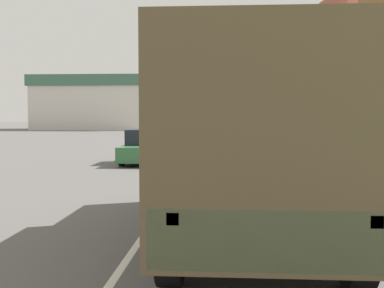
{
  "coord_description": "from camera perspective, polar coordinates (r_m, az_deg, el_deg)",
  "views": [
    {
      "loc": [
        1.41,
        0.58,
        2.1
      ],
      "look_at": [
        0.74,
        10.19,
        1.51
      ],
      "focal_mm": 45.0,
      "sensor_mm": 36.0,
      "label": 1
    }
  ],
  "objects": [
    {
      "name": "tree_far_right",
      "position": [
        27.76,
        17.96,
        12.55
      ],
      "size": [
        4.29,
        4.29,
        8.68
      ],
      "color": "brown",
      "rests_on": "grass_strip_right"
    },
    {
      "name": "military_truck",
      "position": [
        8.0,
        7.19,
        0.74
      ],
      "size": [
        2.52,
        7.36,
        3.09
      ],
      "color": "#545B3D",
      "rests_on": "ground"
    },
    {
      "name": "car_second_ahead",
      "position": [
        30.34,
        -2.62,
        0.85
      ],
      "size": [
        1.86,
        4.52,
        1.52
      ],
      "color": "#B7BABF",
      "rests_on": "ground"
    },
    {
      "name": "car_third_ahead",
      "position": [
        44.03,
        4.86,
        1.63
      ],
      "size": [
        1.91,
        4.41,
        1.43
      ],
      "color": "#B7BABF",
      "rests_on": "ground"
    },
    {
      "name": "grass_strip_right",
      "position": [
        40.18,
        14.71,
        0.43
      ],
      "size": [
        7.0,
        120.0,
        0.02
      ],
      "color": "#4C7538",
      "rests_on": "ground"
    },
    {
      "name": "lane_centre_stripe",
      "position": [
        39.5,
        1.92,
        0.48
      ],
      "size": [
        0.12,
        120.0,
        0.0
      ],
      "color": "silver",
      "rests_on": "ground"
    },
    {
      "name": "ground_plane",
      "position": [
        39.5,
        1.92,
        0.47
      ],
      "size": [
        180.0,
        180.0,
        0.0
      ],
      "primitive_type": "plane",
      "color": "#565451"
    },
    {
      "name": "building_distant",
      "position": [
        68.92,
        -11.44,
        4.79
      ],
      "size": [
        15.82,
        10.22,
        7.32
      ],
      "color": "beige",
      "rests_on": "ground"
    },
    {
      "name": "car_nearest_ahead",
      "position": [
        20.87,
        -5.2,
        -0.45
      ],
      "size": [
        1.94,
        4.15,
        1.45
      ],
      "color": "#336B3D",
      "rests_on": "ground"
    },
    {
      "name": "sidewalk_right",
      "position": [
        39.59,
        8.44,
        0.53
      ],
      "size": [
        1.8,
        120.0,
        0.12
      ],
      "color": "#ADAAA3",
      "rests_on": "ground"
    }
  ]
}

